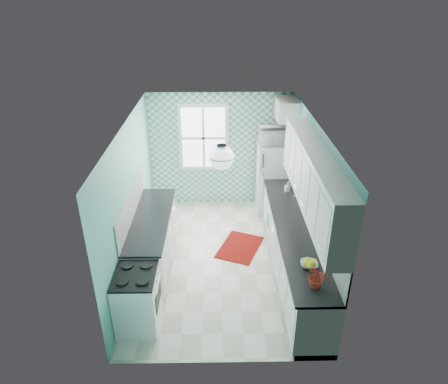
{
  "coord_description": "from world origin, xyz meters",
  "views": [
    {
      "loc": [
        -0.05,
        -5.82,
        4.39
      ],
      "look_at": [
        0.05,
        0.25,
        1.25
      ],
      "focal_mm": 32.0,
      "sensor_mm": 36.0,
      "label": 1
    }
  ],
  "objects_px": {
    "fruit_bowl": "(309,264)",
    "potted_plant": "(317,277)",
    "ceiling_light": "(222,157)",
    "microwave": "(275,136)",
    "sink": "(287,199)",
    "stove": "(138,298)",
    "fridge": "(273,178)"
  },
  "relations": [
    {
      "from": "ceiling_light",
      "to": "sink",
      "type": "xyz_separation_m",
      "value": [
        1.2,
        1.37,
        -1.39
      ]
    },
    {
      "from": "ceiling_light",
      "to": "potted_plant",
      "type": "bearing_deg",
      "value": -40.55
    },
    {
      "from": "stove",
      "to": "fruit_bowl",
      "type": "height_order",
      "value": "fruit_bowl"
    },
    {
      "from": "microwave",
      "to": "stove",
      "type": "bearing_deg",
      "value": 51.04
    },
    {
      "from": "potted_plant",
      "to": "ceiling_light",
      "type": "bearing_deg",
      "value": 139.45
    },
    {
      "from": "fruit_bowl",
      "to": "potted_plant",
      "type": "bearing_deg",
      "value": -90.0
    },
    {
      "from": "fridge",
      "to": "potted_plant",
      "type": "xyz_separation_m",
      "value": [
        0.09,
        -3.64,
        0.32
      ]
    },
    {
      "from": "stove",
      "to": "potted_plant",
      "type": "height_order",
      "value": "potted_plant"
    },
    {
      "from": "sink",
      "to": "stove",
      "type": "bearing_deg",
      "value": -137.63
    },
    {
      "from": "fridge",
      "to": "ceiling_light",
      "type": "bearing_deg",
      "value": -115.9
    },
    {
      "from": "ceiling_light",
      "to": "fridge",
      "type": "bearing_deg",
      "value": 66.95
    },
    {
      "from": "ceiling_light",
      "to": "stove",
      "type": "bearing_deg",
      "value": -150.57
    },
    {
      "from": "microwave",
      "to": "fruit_bowl",
      "type": "bearing_deg",
      "value": 87.74
    },
    {
      "from": "stove",
      "to": "fruit_bowl",
      "type": "distance_m",
      "value": 2.45
    },
    {
      "from": "sink",
      "to": "microwave",
      "type": "xyz_separation_m",
      "value": [
        -0.09,
        1.24,
        0.78
      ]
    },
    {
      "from": "fridge",
      "to": "fruit_bowl",
      "type": "distance_m",
      "value": 3.22
    },
    {
      "from": "ceiling_light",
      "to": "stove",
      "type": "xyz_separation_m",
      "value": [
        -1.2,
        -0.68,
        -1.86
      ]
    },
    {
      "from": "ceiling_light",
      "to": "sink",
      "type": "bearing_deg",
      "value": 48.64
    },
    {
      "from": "microwave",
      "to": "ceiling_light",
      "type": "bearing_deg",
      "value": 63.09
    },
    {
      "from": "potted_plant",
      "to": "microwave",
      "type": "relative_size",
      "value": 0.49
    },
    {
      "from": "ceiling_light",
      "to": "potted_plant",
      "type": "distance_m",
      "value": 2.0
    },
    {
      "from": "fruit_bowl",
      "to": "potted_plant",
      "type": "relative_size",
      "value": 0.78
    },
    {
      "from": "ceiling_light",
      "to": "fruit_bowl",
      "type": "relative_size",
      "value": 1.49
    },
    {
      "from": "sink",
      "to": "microwave",
      "type": "distance_m",
      "value": 1.47
    },
    {
      "from": "potted_plant",
      "to": "microwave",
      "type": "bearing_deg",
      "value": 91.42
    },
    {
      "from": "stove",
      "to": "microwave",
      "type": "relative_size",
      "value": 1.41
    },
    {
      "from": "fruit_bowl",
      "to": "microwave",
      "type": "relative_size",
      "value": 0.38
    },
    {
      "from": "sink",
      "to": "microwave",
      "type": "relative_size",
      "value": 0.86
    },
    {
      "from": "stove",
      "to": "potted_plant",
      "type": "bearing_deg",
      "value": -5.74
    },
    {
      "from": "ceiling_light",
      "to": "fridge",
      "type": "xyz_separation_m",
      "value": [
        1.11,
        2.61,
        -1.55
      ]
    },
    {
      "from": "stove",
      "to": "sink",
      "type": "distance_m",
      "value": 3.19
    },
    {
      "from": "fridge",
      "to": "microwave",
      "type": "distance_m",
      "value": 0.94
    }
  ]
}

